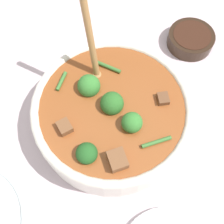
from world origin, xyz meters
The scene contains 3 objects.
ground_plane centered at (0.00, 0.00, 0.00)m, with size 4.00×4.00×0.00m, color silver.
stew_bowl centered at (0.00, 0.00, 0.05)m, with size 0.30×0.30×0.28m.
condiment_bowl centered at (-0.10, 0.26, 0.02)m, with size 0.11×0.11×0.03m.
Camera 1 is at (0.20, -0.11, 0.54)m, focal length 45.00 mm.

